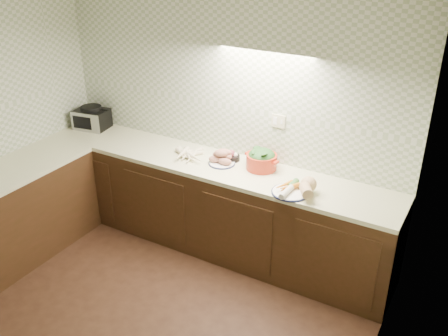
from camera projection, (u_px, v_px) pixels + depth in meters
The scene contains 8 objects.
room at pixel (86, 148), 3.18m from camera, with size 3.60×3.60×2.60m.
counter at pixel (100, 224), 4.54m from camera, with size 3.60×3.60×0.90m.
toaster_oven at pixel (92, 118), 5.40m from camera, with size 0.38×0.32×0.24m.
parsnip_pile at pixel (182, 155), 4.73m from camera, with size 0.44×0.40×0.08m.
sweet_potato_plate at pixel (222, 158), 4.62m from camera, with size 0.25×0.25×0.15m.
onion_bowl at pixel (232, 156), 4.69m from camera, with size 0.14×0.14×0.10m.
dutch_oven at pixel (262, 159), 4.51m from camera, with size 0.35×0.33×0.19m.
veg_plate at pixel (299, 187), 4.12m from camera, with size 0.40×0.41×0.14m.
Camera 1 is at (2.21, -2.08, 2.93)m, focal length 40.00 mm.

